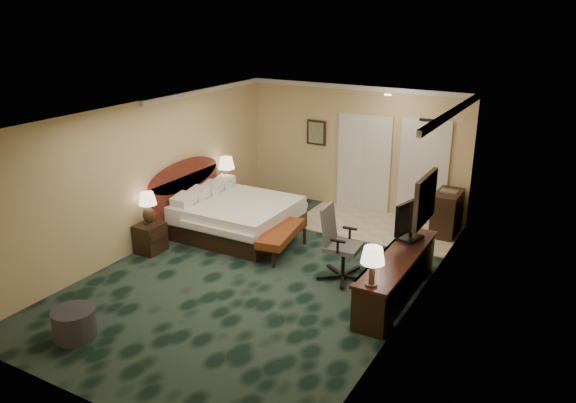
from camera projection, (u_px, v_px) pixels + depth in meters
The scene contains 25 objects.
floor at pixel (264, 273), 9.47m from camera, with size 5.00×7.50×0.00m, color black.
ceiling at pixel (262, 114), 8.57m from camera, with size 5.00×7.50×0.00m, color silver.
wall_back at pixel (354, 148), 12.11m from camera, with size 5.00×0.00×2.70m, color #D6BB7F.
wall_front at pixel (77, 297), 5.93m from camera, with size 5.00×0.00×2.70m, color #D6BB7F.
wall_left at pixel (146, 175), 10.17m from camera, with size 0.00×7.50×2.70m, color #D6BB7F.
wall_right at pixel (415, 225), 7.87m from camera, with size 0.00×7.50×2.70m, color #D6BB7F.
crown_molding at pixel (262, 117), 8.59m from camera, with size 5.00×7.50×0.10m, color silver, non-canonical shape.
tile_patch at pixel (376, 226), 11.44m from camera, with size 3.20×1.70×0.01m, color beige.
headboard at pixel (186, 194), 11.18m from camera, with size 0.12×2.00×1.40m, color #461409, non-canonical shape.
entry_door at pixel (423, 172), 11.47m from camera, with size 1.02×0.06×2.18m, color silver.
closet_doors at pixel (364, 163), 12.06m from camera, with size 1.20×0.06×2.10m, color silver.
wall_art at pixel (316, 133), 12.40m from camera, with size 0.45×0.06×0.55m, color #4B5F52.
wall_mirror at pixel (425, 199), 8.31m from camera, with size 0.05×0.95×0.75m, color white.
bed at pixel (238, 217), 11.00m from camera, with size 2.07×1.92×0.66m, color white.
nightstand_near at pixel (150, 238), 10.20m from camera, with size 0.42×0.49×0.53m, color black.
nightstand_far at pixel (229, 198), 12.21m from camera, with size 0.46×0.52×0.57m, color black.
lamp_near at pixel (148, 208), 10.04m from camera, with size 0.32×0.32×0.59m, color black, non-canonical shape.
lamp_far at pixel (227, 172), 11.96m from camera, with size 0.35×0.35×0.66m, color black, non-canonical shape.
bed_bench at pixel (281, 241), 10.15m from camera, with size 0.47×1.35×0.46m, color maroon.
ottoman at pixel (75, 324), 7.57m from camera, with size 0.58×0.58×0.41m, color #303033.
desk at pixel (397, 277), 8.54m from camera, with size 0.53×2.47×0.71m, color black.
tv at pixel (412, 220), 8.90m from camera, with size 0.07×0.87×0.68m, color black.
desk_lamp at pixel (372, 266), 7.44m from camera, with size 0.32×0.32×0.57m, color black, non-canonical shape.
desk_chair at pixel (344, 244), 9.08m from camera, with size 0.71×0.67×1.22m, color #5B5B5B, non-canonical shape.
minibar at pixel (447, 213), 10.93m from camera, with size 0.46×0.82×0.87m, color black.
Camera 1 is at (4.52, -7.25, 4.28)m, focal length 35.00 mm.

